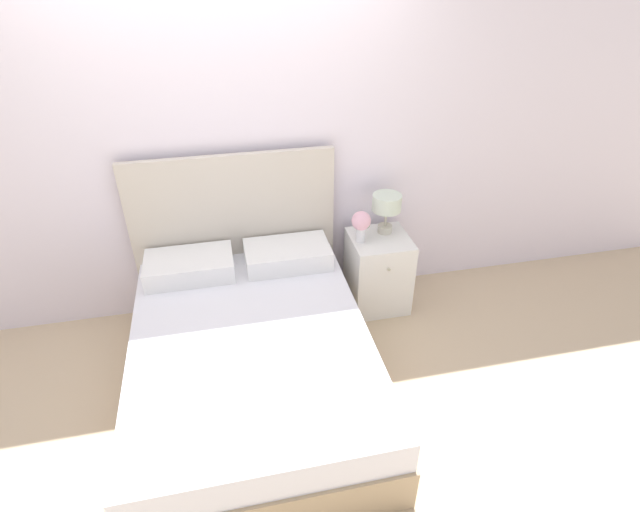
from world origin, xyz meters
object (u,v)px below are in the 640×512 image
(table_lamp, at_px, (387,206))
(flower_vase, at_px, (361,223))
(bed, at_px, (251,350))
(nightstand, at_px, (378,271))

(table_lamp, distance_m, flower_vase, 0.24)
(bed, relative_size, nightstand, 3.21)
(nightstand, bearing_deg, flower_vase, -176.85)
(flower_vase, bearing_deg, bed, -144.70)
(nightstand, height_order, flower_vase, flower_vase)
(nightstand, distance_m, table_lamp, 0.53)
(table_lamp, height_order, flower_vase, table_lamp)
(flower_vase, bearing_deg, nightstand, 3.15)
(table_lamp, bearing_deg, bed, -146.94)
(nightstand, xyz_separation_m, table_lamp, (0.06, 0.08, 0.52))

